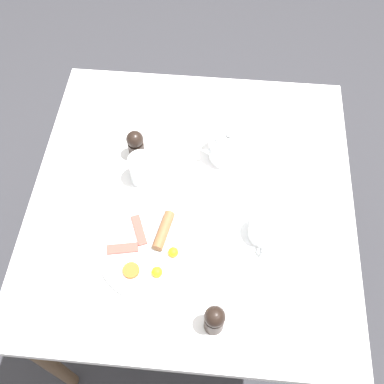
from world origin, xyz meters
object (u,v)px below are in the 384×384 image
breakfast_plate (150,251)px  napkin_folded (315,199)px  water_glass_tall (141,169)px  knife_by_plate (121,113)px  spoon_for_tea (67,216)px  teacup_with_saucer_left (264,230)px  salt_grinder (136,144)px  teapot_near (228,146)px  fork_by_plate (305,317)px  pepper_grinder (214,320)px  fork_spare (43,307)px

breakfast_plate → napkin_folded: 0.50m
breakfast_plate → water_glass_tall: bearing=13.2°
knife_by_plate → spoon_for_tea: size_ratio=1.30×
water_glass_tall → teacup_with_saucer_left: bearing=-113.7°
salt_grinder → knife_by_plate: bearing=26.1°
teapot_near → fork_by_plate: bearing=91.9°
pepper_grinder → napkin_folded: (0.39, -0.27, -0.05)m
breakfast_plate → fork_spare: bearing=124.3°
salt_grinder → spoon_for_tea: bearing=144.4°
teacup_with_saucer_left → salt_grinder: (0.24, 0.39, 0.02)m
teapot_near → pepper_grinder: (-0.53, 0.01, 0.01)m
breakfast_plate → teapot_near: teapot_near is taller
water_glass_tall → salt_grinder: 0.09m
fork_by_plate → fork_spare: 0.67m
pepper_grinder → breakfast_plate: bearing=45.4°
breakfast_plate → salt_grinder: 0.34m
teacup_with_saucer_left → knife_by_plate: teacup_with_saucer_left is taller
pepper_grinder → knife_by_plate: (0.67, 0.35, -0.05)m
napkin_folded → teacup_with_saucer_left: bearing=130.6°
knife_by_plate → fork_spare: (-0.66, 0.09, 0.00)m
napkin_folded → spoon_for_tea: size_ratio=0.87×
water_glass_tall → salt_grinder: bearing=19.3°
fork_by_plate → salt_grinder: bearing=47.1°
teacup_with_saucer_left → salt_grinder: salt_grinder is taller
teacup_with_saucer_left → spoon_for_tea: (0.01, 0.56, -0.03)m
salt_grinder → water_glass_tall: bearing=-160.7°
pepper_grinder → fork_by_plate: size_ratio=0.60×
breakfast_plate → fork_by_plate: (-0.14, -0.41, -0.01)m
teapot_near → knife_by_plate: 0.39m
teapot_near → fork_spare: (-0.52, 0.45, -0.04)m
teapot_near → fork_by_plate: teapot_near is taller
salt_grinder → napkin_folded: bearing=-101.9°
teacup_with_saucer_left → knife_by_plate: bearing=49.2°
water_glass_tall → salt_grinder: (0.08, 0.03, 0.00)m
teapot_near → napkin_folded: bearing=130.1°
breakfast_plate → salt_grinder: size_ratio=2.56×
fork_by_plate → knife_by_plate: (0.63, 0.58, 0.00)m
pepper_grinder → salt_grinder: same height
pepper_grinder → knife_by_plate: bearing=27.6°
teapot_near → salt_grinder: teapot_near is taller
knife_by_plate → spoon_for_tea: 0.41m
pepper_grinder → spoon_for_tea: bearing=58.0°
knife_by_plate → fork_spare: same height
teacup_with_saucer_left → water_glass_tall: water_glass_tall is taller
fork_by_plate → teacup_with_saucer_left: bearing=25.8°
fork_by_plate → fork_spare: bearing=93.0°
napkin_folded → salt_grinder: bearing=78.1°
fork_by_plate → water_glass_tall: bearing=51.1°
water_glass_tall → pepper_grinder: 0.48m
knife_by_plate → teacup_with_saucer_left: bearing=-130.8°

